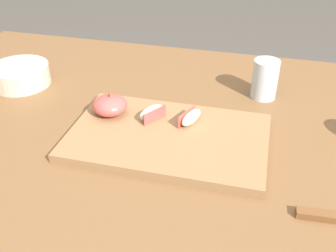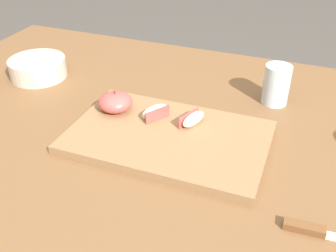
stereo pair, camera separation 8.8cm
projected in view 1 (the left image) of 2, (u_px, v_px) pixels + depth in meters
name	position (u px, v px, depth m)	size (l,w,h in m)	color
dining_table	(157.00, 154.00, 1.00)	(1.49, 0.99, 0.75)	brown
cutting_board	(168.00, 137.00, 0.90)	(0.44, 0.28, 0.02)	olive
apple_half_skin_up	(110.00, 105.00, 0.95)	(0.08, 0.08, 0.05)	#D14C47
apple_wedge_front	(151.00, 113.00, 0.93)	(0.06, 0.07, 0.03)	beige
apple_wedge_right	(191.00, 118.00, 0.92)	(0.05, 0.07, 0.03)	beige
paring_knife	(324.00, 216.00, 0.70)	(0.16, 0.03, 0.01)	silver
ceramic_fruit_bowl	(20.00, 74.00, 1.12)	(0.16, 0.16, 0.06)	#BCB29E
drinking_glass_water	(265.00, 79.00, 1.05)	(0.07, 0.07, 0.10)	silver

